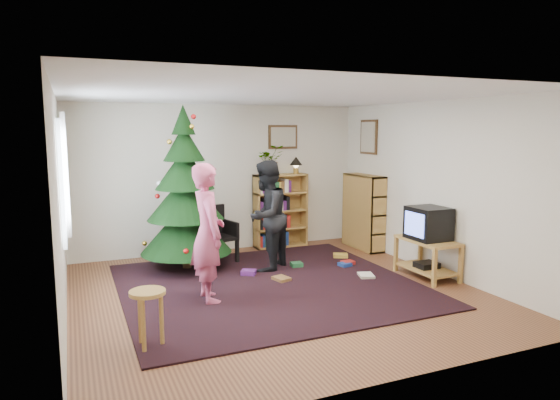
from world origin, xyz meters
name	(u,v)px	position (x,y,z in m)	size (l,w,h in m)	color
floor	(277,292)	(0.00, 0.00, 0.00)	(5.00, 5.00, 0.00)	brown
ceiling	(277,95)	(0.00, 0.00, 2.50)	(5.00, 5.00, 0.00)	white
wall_back	(221,178)	(0.00, 2.50, 1.25)	(5.00, 0.02, 2.50)	silver
wall_front	(397,235)	(0.00, -2.50, 1.25)	(5.00, 0.02, 2.50)	silver
wall_left	(60,209)	(-2.50, 0.00, 1.25)	(0.02, 5.00, 2.50)	silver
wall_right	(436,187)	(2.50, 0.00, 1.25)	(0.02, 5.00, 2.50)	silver
rug	(268,285)	(0.00, 0.30, 0.01)	(3.80, 3.60, 0.02)	black
window_pane	(62,180)	(-2.47, 0.60, 1.50)	(0.04, 1.20, 1.40)	silver
curtain	(66,175)	(-2.43, 1.30, 1.50)	(0.06, 0.35, 1.60)	white
picture_back	(283,137)	(1.15, 2.48, 1.95)	(0.55, 0.03, 0.42)	#4C3319
picture_right	(369,137)	(2.48, 1.75, 1.95)	(0.03, 0.50, 0.60)	#4C3319
christmas_tree	(185,202)	(-0.83, 1.54, 1.02)	(1.35, 1.35, 2.44)	#3F2816
bookshelf_back	(280,210)	(1.05, 2.34, 0.66)	(0.95, 0.30, 1.30)	#B2863F
bookshelf_right	(363,211)	(2.34, 1.65, 0.66)	(0.30, 0.95, 1.30)	#B2863F
tv_stand	(427,255)	(2.22, -0.21, 0.33)	(0.50, 0.91, 0.55)	#B2863F
crt_tv	(428,223)	(2.22, -0.21, 0.78)	(0.49, 0.52, 0.46)	black
armchair	(216,232)	(-0.29, 1.79, 0.48)	(0.59, 0.60, 0.89)	black
stool	(148,304)	(-1.77, -1.05, 0.44)	(0.34, 0.34, 0.57)	#B2863F
person_standing	(208,233)	(-0.89, 0.04, 0.85)	(0.62, 0.40, 1.69)	#BB4B6E
person_by_chair	(266,216)	(0.25, 1.02, 0.82)	(0.80, 0.62, 1.64)	black
potted_plant	(270,160)	(0.85, 2.34, 1.56)	(0.46, 0.40, 0.51)	gray
table_lamp	(296,162)	(1.35, 2.34, 1.51)	(0.23, 0.23, 0.30)	#A57F33
floor_clutter	(319,268)	(0.97, 0.69, 0.04)	(1.91, 1.28, 0.08)	#A51E19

